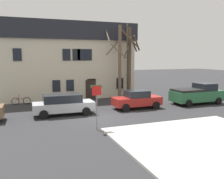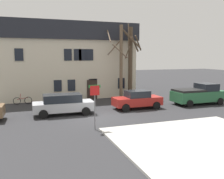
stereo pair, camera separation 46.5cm
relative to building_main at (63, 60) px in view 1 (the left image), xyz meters
name	(u,v)px [view 1 (the left image)]	position (x,y,z in m)	size (l,w,h in m)	color
ground_plane	(101,118)	(0.60, -12.62, -4.22)	(120.00, 120.00, 0.00)	#2D2D30
sidewalk_slab	(204,141)	(4.24, -19.65, -4.16)	(9.28, 8.03, 0.12)	#B7B5AD
building_main	(63,60)	(0.00, 0.00, 0.00)	(15.40, 9.03, 8.31)	beige
tree_bare_near	(120,60)	(5.00, -5.69, 0.07)	(2.69, 2.72, 7.92)	brown
tree_bare_mid	(129,60)	(6.35, -5.23, -0.02)	(2.88, 1.79, 7.81)	#4C3D2D
car_silver_wagon	(63,104)	(-1.89, -10.66, -3.36)	(4.79, 2.09, 1.65)	#B7BABF
car_red_sedan	(137,100)	(4.66, -10.56, -3.40)	(4.32, 1.96, 1.63)	#AD231E
pickup_truck_green	(197,94)	(11.22, -10.65, -3.25)	(5.15, 2.31, 2.01)	#2D6B42
street_sign_pole	(97,99)	(-0.60, -15.48, -2.22)	(0.76, 0.07, 2.86)	slate
bicycle_leaning	(21,101)	(-4.99, -5.03, -3.85)	(1.75, 0.11, 1.03)	black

